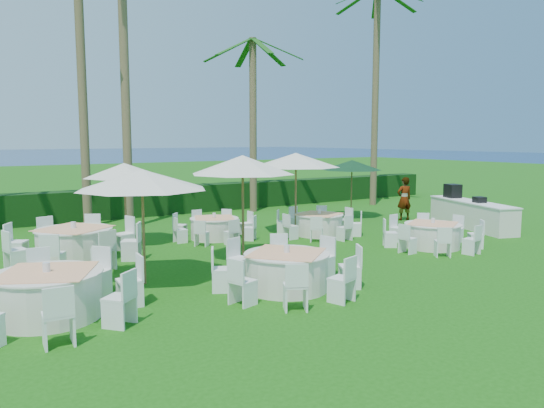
% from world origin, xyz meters
% --- Properties ---
extents(ground, '(120.00, 120.00, 0.00)m').
position_xyz_m(ground, '(0.00, 0.00, 0.00)').
color(ground, '#17520E').
rests_on(ground, ground).
extents(hedge, '(34.00, 1.00, 1.20)m').
position_xyz_m(hedge, '(0.00, 12.00, 0.60)').
color(hedge, black).
rests_on(hedge, ground).
extents(banquet_table_a, '(3.44, 3.44, 1.03)m').
position_xyz_m(banquet_table_a, '(-5.03, 0.44, 0.45)').
color(banquet_table_a, silver).
rests_on(banquet_table_a, ground).
extents(banquet_table_b, '(3.21, 3.21, 0.98)m').
position_xyz_m(banquet_table_b, '(-0.35, -0.41, 0.43)').
color(banquet_table_b, silver).
rests_on(banquet_table_b, ground).
extents(banquet_table_c, '(2.93, 2.93, 0.89)m').
position_xyz_m(banquet_table_c, '(5.86, 0.87, 0.39)').
color(banquet_table_c, silver).
rests_on(banquet_table_c, ground).
extents(banquet_table_d, '(3.50, 3.50, 1.05)m').
position_xyz_m(banquet_table_d, '(-3.56, 4.95, 0.46)').
color(banquet_table_d, silver).
rests_on(banquet_table_d, ground).
extents(banquet_table_e, '(2.75, 2.75, 0.85)m').
position_xyz_m(banquet_table_e, '(1.00, 5.69, 0.37)').
color(banquet_table_e, silver).
rests_on(banquet_table_e, ground).
extents(banquet_table_f, '(2.87, 2.87, 0.88)m').
position_xyz_m(banquet_table_f, '(4.29, 4.37, 0.38)').
color(banquet_table_f, silver).
rests_on(banquet_table_f, ground).
extents(umbrella_a, '(2.92, 2.92, 2.58)m').
position_xyz_m(umbrella_a, '(-2.78, 1.67, 2.36)').
color(umbrella_a, brown).
rests_on(umbrella_a, ground).
extents(umbrella_b, '(2.75, 2.75, 2.82)m').
position_xyz_m(umbrella_b, '(0.14, 2.31, 2.58)').
color(umbrella_b, brown).
rests_on(umbrella_b, ground).
extents(umbrella_c, '(2.47, 2.47, 2.52)m').
position_xyz_m(umbrella_c, '(-1.74, 6.22, 2.30)').
color(umbrella_c, brown).
rests_on(umbrella_c, ground).
extents(umbrella_d, '(2.97, 2.97, 2.77)m').
position_xyz_m(umbrella_d, '(3.73, 4.96, 2.53)').
color(umbrella_d, brown).
rests_on(umbrella_d, ground).
extents(umbrella_green, '(2.43, 2.43, 2.38)m').
position_xyz_m(umbrella_green, '(7.82, 6.74, 2.17)').
color(umbrella_green, brown).
rests_on(umbrella_green, ground).
extents(buffet_table, '(2.18, 4.29, 1.50)m').
position_xyz_m(buffet_table, '(9.88, 2.51, 0.53)').
color(buffet_table, silver).
rests_on(buffet_table, ground).
extents(staff_person, '(0.71, 0.56, 1.73)m').
position_xyz_m(staff_person, '(9.18, 5.12, 0.86)').
color(staff_person, gray).
rests_on(staff_person, ground).
extents(palm_b, '(4.19, 4.39, 9.68)m').
position_xyz_m(palm_b, '(-1.87, 10.34, 5.31)').
color(palm_b, brown).
rests_on(palm_b, ground).
extents(palm_c, '(4.32, 4.32, 12.14)m').
position_xyz_m(palm_c, '(-0.61, 9.38, 6.56)').
color(palm_c, brown).
rests_on(palm_c, ground).
extents(palm_d, '(4.27, 4.36, 7.60)m').
position_xyz_m(palm_d, '(5.46, 10.63, 4.24)').
color(palm_d, brown).
rests_on(palm_d, ground).
extents(palm_e, '(4.38, 4.22, 10.38)m').
position_xyz_m(palm_e, '(11.65, 9.46, 5.66)').
color(palm_e, brown).
rests_on(palm_e, ground).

